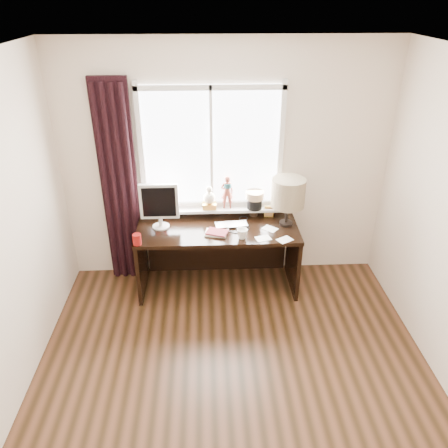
{
  "coord_description": "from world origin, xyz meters",
  "views": [
    {
      "loc": [
        -0.21,
        -2.39,
        2.97
      ],
      "look_at": [
        -0.05,
        1.25,
        1.0
      ],
      "focal_mm": 35.0,
      "sensor_mm": 36.0,
      "label": 1
    }
  ],
  "objects_px": {
    "red_cup": "(137,239)",
    "desk": "(218,243)",
    "mug": "(242,233)",
    "monitor": "(159,203)",
    "laptop": "(232,225)",
    "table_lamp": "(288,193)"
  },
  "relations": [
    {
      "from": "red_cup",
      "to": "desk",
      "type": "distance_m",
      "value": 0.94
    },
    {
      "from": "laptop",
      "to": "table_lamp",
      "type": "bearing_deg",
      "value": -5.19
    },
    {
      "from": "mug",
      "to": "red_cup",
      "type": "distance_m",
      "value": 1.04
    },
    {
      "from": "mug",
      "to": "desk",
      "type": "height_order",
      "value": "mug"
    },
    {
      "from": "mug",
      "to": "desk",
      "type": "bearing_deg",
      "value": 126.52
    },
    {
      "from": "laptop",
      "to": "monitor",
      "type": "xyz_separation_m",
      "value": [
        -0.75,
        0.01,
        0.26
      ]
    },
    {
      "from": "desk",
      "to": "laptop",
      "type": "bearing_deg",
      "value": -21.9
    },
    {
      "from": "table_lamp",
      "to": "desk",
      "type": "bearing_deg",
      "value": 176.13
    },
    {
      "from": "laptop",
      "to": "red_cup",
      "type": "height_order",
      "value": "red_cup"
    },
    {
      "from": "red_cup",
      "to": "monitor",
      "type": "height_order",
      "value": "monitor"
    },
    {
      "from": "mug",
      "to": "table_lamp",
      "type": "relative_size",
      "value": 0.21
    },
    {
      "from": "desk",
      "to": "monitor",
      "type": "bearing_deg",
      "value": -174.88
    },
    {
      "from": "red_cup",
      "to": "desk",
      "type": "xyz_separation_m",
      "value": [
        0.8,
        0.4,
        -0.3
      ]
    },
    {
      "from": "red_cup",
      "to": "desk",
      "type": "relative_size",
      "value": 0.07
    },
    {
      "from": "red_cup",
      "to": "desk",
      "type": "height_order",
      "value": "red_cup"
    },
    {
      "from": "laptop",
      "to": "desk",
      "type": "distance_m",
      "value": 0.3
    },
    {
      "from": "laptop",
      "to": "mug",
      "type": "height_order",
      "value": "mug"
    },
    {
      "from": "laptop",
      "to": "mug",
      "type": "bearing_deg",
      "value": -77.24
    },
    {
      "from": "mug",
      "to": "red_cup",
      "type": "height_order",
      "value": "red_cup"
    },
    {
      "from": "laptop",
      "to": "table_lamp",
      "type": "height_order",
      "value": "table_lamp"
    },
    {
      "from": "desk",
      "to": "red_cup",
      "type": "bearing_deg",
      "value": -153.62
    },
    {
      "from": "mug",
      "to": "desk",
      "type": "xyz_separation_m",
      "value": [
        -0.24,
        0.32,
        -0.3
      ]
    }
  ]
}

